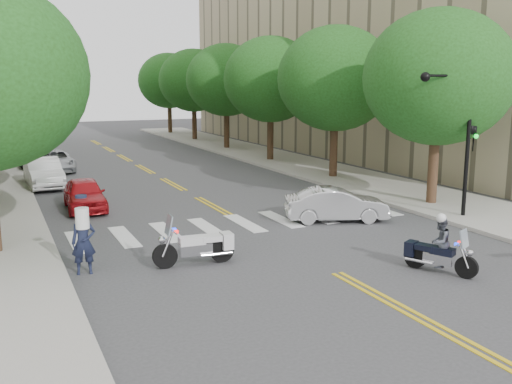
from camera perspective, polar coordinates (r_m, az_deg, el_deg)
ground at (r=16.55m, az=8.09°, el=-8.06°), size 140.00×140.00×0.00m
sidewalk_right at (r=39.83m, az=2.33°, el=3.26°), size 5.00×60.00×0.15m
building_right at (r=52.52m, az=17.20°, el=16.58°), size 26.00×44.00×22.00m
tree_r_0 at (r=25.84m, az=17.77°, el=10.84°), size 6.40×6.40×8.45m
tree_r_1 at (r=32.20m, az=7.94°, el=11.15°), size 6.40×6.40×8.45m
tree_r_2 at (r=39.17m, az=1.47°, el=11.17°), size 6.40×6.40×8.45m
tree_r_3 at (r=46.47m, az=-3.01°, el=11.11°), size 6.40×6.40×8.45m
tree_r_4 at (r=53.96m, az=-6.26°, el=11.03°), size 6.40×6.40×8.45m
tree_r_5 at (r=61.59m, az=-8.71°, el=10.94°), size 6.40×6.40×8.45m
traffic_signal_pole at (r=23.34m, az=19.71°, el=6.26°), size 2.82×0.42×6.00m
motorcycle_police at (r=17.07m, az=17.73°, el=-5.17°), size 1.15×2.01×1.74m
motorcycle_parked at (r=17.11m, az=-5.53°, el=-5.42°), size 2.48×0.64×1.60m
officer_standing at (r=16.82m, az=-16.86°, el=-4.84°), size 0.72×0.52×1.84m
convertible at (r=22.51m, az=8.04°, el=-1.24°), size 4.22×2.71×1.31m
parked_car_a at (r=25.35m, az=-16.77°, el=-0.21°), size 1.77×4.02×1.35m
parked_car_b at (r=31.49m, az=-20.48°, el=1.80°), size 1.77×4.64×1.51m
parked_car_c at (r=37.03m, az=-19.49°, el=2.94°), size 2.14×4.59×1.27m
parked_car_d at (r=38.54m, az=-21.36°, el=3.12°), size 2.17×4.57×1.29m
parked_car_e at (r=44.97m, az=-21.84°, el=4.16°), size 2.00×4.22×1.39m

